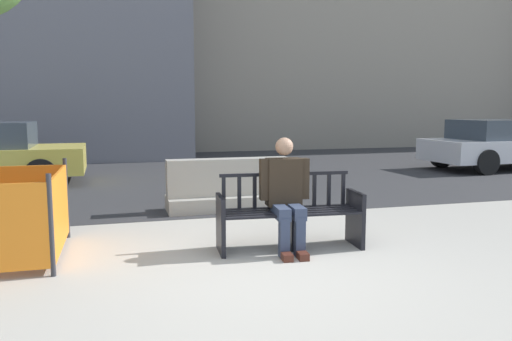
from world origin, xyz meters
TOP-DOWN VIEW (x-y plane):
  - ground_plane at (0.00, 0.00)m, footprint 200.00×200.00m
  - street_asphalt at (0.00, 8.70)m, footprint 120.00×12.00m
  - street_bench at (0.58, 0.85)m, footprint 1.72×0.64m
  - seated_person at (0.52, 0.80)m, footprint 0.59×0.74m
  - jersey_barrier_centre at (0.37, 3.25)m, footprint 2.01×0.70m
  - car_sedan_mid at (8.63, 6.55)m, footprint 4.31×2.03m

SIDE VIEW (x-z plane):
  - ground_plane at x=0.00m, z-range 0.00..0.00m
  - street_asphalt at x=0.00m, z-range 0.00..0.01m
  - jersey_barrier_centre at x=0.37m, z-range -0.08..0.76m
  - street_bench at x=0.58m, z-range -0.04..0.84m
  - car_sedan_mid at x=8.63m, z-range 0.01..1.35m
  - seated_person at x=0.52m, z-range 0.03..1.35m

